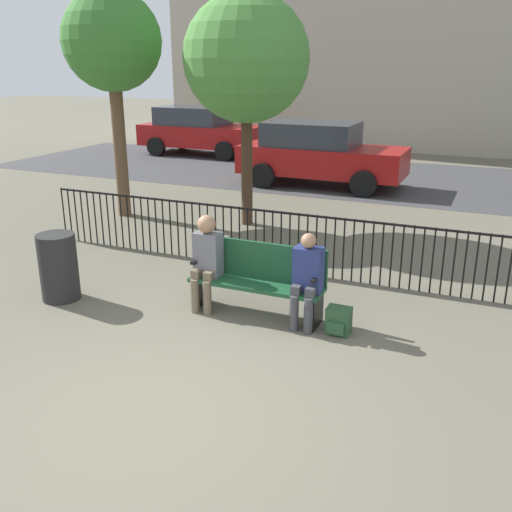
# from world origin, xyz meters

# --- Properties ---
(ground_plane) EXTENTS (80.00, 80.00, 0.00)m
(ground_plane) POSITION_xyz_m (0.00, 0.00, 0.00)
(ground_plane) COLOR #605B4C
(park_bench) EXTENTS (1.73, 0.45, 0.92)m
(park_bench) POSITION_xyz_m (0.00, 2.45, 0.49)
(park_bench) COLOR #194728
(park_bench) RESTS_ON ground
(seated_person_0) EXTENTS (0.34, 0.39, 1.26)m
(seated_person_0) POSITION_xyz_m (-0.67, 2.32, 0.71)
(seated_person_0) COLOR brown
(seated_person_0) RESTS_ON ground
(seated_person_1) EXTENTS (0.34, 0.39, 1.18)m
(seated_person_1) POSITION_xyz_m (0.68, 2.32, 0.65)
(seated_person_1) COLOR #3D3D42
(seated_person_1) RESTS_ON ground
(backpack) EXTENTS (0.28, 0.25, 0.33)m
(backpack) POSITION_xyz_m (1.11, 2.28, 0.16)
(backpack) COLOR #284C2D
(backpack) RESTS_ON ground
(fence_railing) EXTENTS (9.01, 0.03, 0.95)m
(fence_railing) POSITION_xyz_m (-0.02, 4.02, 0.56)
(fence_railing) COLOR black
(fence_railing) RESTS_ON ground
(tree_0) EXTENTS (1.92, 1.92, 4.41)m
(tree_0) POSITION_xyz_m (-4.56, 5.90, 3.40)
(tree_0) COLOR brown
(tree_0) RESTS_ON ground
(tree_1) EXTENTS (2.33, 2.33, 4.30)m
(tree_1) POSITION_xyz_m (-1.89, 6.28, 3.12)
(tree_1) COLOR #422D1E
(tree_1) RESTS_ON ground
(street_surface) EXTENTS (24.00, 6.00, 0.01)m
(street_surface) POSITION_xyz_m (0.00, 12.00, 0.00)
(street_surface) COLOR #3D3D3F
(street_surface) RESTS_ON ground
(parked_car_0) EXTENTS (4.20, 1.94, 1.62)m
(parked_car_0) POSITION_xyz_m (-1.71, 10.42, 0.84)
(parked_car_0) COLOR maroon
(parked_car_0) RESTS_ON ground
(parked_car_2) EXTENTS (4.20, 1.94, 1.62)m
(parked_car_2) POSITION_xyz_m (-7.08, 13.78, 0.84)
(parked_car_2) COLOR maroon
(parked_car_2) RESTS_ON ground
(trash_bin) EXTENTS (0.51, 0.51, 0.92)m
(trash_bin) POSITION_xyz_m (-2.66, 1.81, 0.46)
(trash_bin) COLOR black
(trash_bin) RESTS_ON ground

